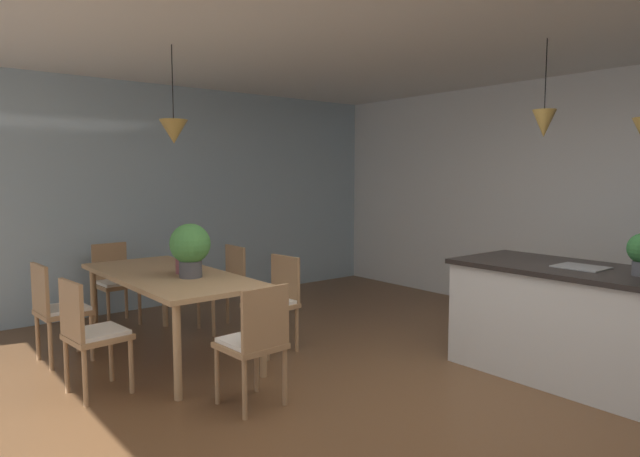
{
  "coord_description": "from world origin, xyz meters",
  "views": [
    {
      "loc": [
        2.41,
        -2.74,
        1.62
      ],
      "look_at": [
        -1.07,
        0.09,
        1.18
      ],
      "focal_mm": 30.95,
      "sensor_mm": 36.0,
      "label": 1
    }
  ],
  "objects_px": {
    "dining_table": "(169,281)",
    "vase_on_dining_table": "(181,260)",
    "potted_plant_on_table": "(190,247)",
    "chair_far_right": "(275,300)",
    "chair_far_left": "(225,284)",
    "kitchen_island": "(582,324)",
    "chair_window_end": "(115,280)",
    "chair_kitchen_end": "(255,341)",
    "chair_near_left": "(57,308)",
    "chair_near_right": "(91,332)"
  },
  "relations": [
    {
      "from": "chair_near_right",
      "to": "chair_far_right",
      "type": "height_order",
      "value": "same"
    },
    {
      "from": "chair_near_left",
      "to": "vase_on_dining_table",
      "type": "height_order",
      "value": "vase_on_dining_table"
    },
    {
      "from": "chair_far_right",
      "to": "potted_plant_on_table",
      "type": "distance_m",
      "value": 0.94
    },
    {
      "from": "chair_near_left",
      "to": "chair_kitchen_end",
      "type": "bearing_deg",
      "value": 23.71
    },
    {
      "from": "chair_window_end",
      "to": "chair_far_right",
      "type": "bearing_deg",
      "value": 23.73
    },
    {
      "from": "dining_table",
      "to": "potted_plant_on_table",
      "type": "xyz_separation_m",
      "value": [
        0.3,
        0.07,
        0.33
      ]
    },
    {
      "from": "chair_kitchen_end",
      "to": "kitchen_island",
      "type": "distance_m",
      "value": 2.55
    },
    {
      "from": "chair_far_left",
      "to": "vase_on_dining_table",
      "type": "distance_m",
      "value": 0.99
    },
    {
      "from": "chair_window_end",
      "to": "vase_on_dining_table",
      "type": "height_order",
      "value": "vase_on_dining_table"
    },
    {
      "from": "chair_near_left",
      "to": "potted_plant_on_table",
      "type": "height_order",
      "value": "potted_plant_on_table"
    },
    {
      "from": "dining_table",
      "to": "vase_on_dining_table",
      "type": "bearing_deg",
      "value": 48.36
    },
    {
      "from": "chair_far_right",
      "to": "potted_plant_on_table",
      "type": "xyz_separation_m",
      "value": [
        -0.16,
        -0.75,
        0.54
      ]
    },
    {
      "from": "dining_table",
      "to": "chair_far_left",
      "type": "bearing_deg",
      "value": 119.6
    },
    {
      "from": "chair_near_left",
      "to": "vase_on_dining_table",
      "type": "bearing_deg",
      "value": 59.22
    },
    {
      "from": "dining_table",
      "to": "vase_on_dining_table",
      "type": "relative_size",
      "value": 8.71
    },
    {
      "from": "chair_far_left",
      "to": "potted_plant_on_table",
      "type": "height_order",
      "value": "potted_plant_on_table"
    },
    {
      "from": "chair_far_right",
      "to": "chair_kitchen_end",
      "type": "bearing_deg",
      "value": -40.79
    },
    {
      "from": "chair_near_right",
      "to": "chair_kitchen_end",
      "type": "bearing_deg",
      "value": 41.26
    },
    {
      "from": "chair_near_right",
      "to": "chair_far_right",
      "type": "xyz_separation_m",
      "value": [
        -0.01,
        1.63,
        0.0
      ]
    },
    {
      "from": "potted_plant_on_table",
      "to": "vase_on_dining_table",
      "type": "xyz_separation_m",
      "value": [
        -0.22,
        0.02,
        -0.15
      ]
    },
    {
      "from": "chair_near_left",
      "to": "chair_far_right",
      "type": "xyz_separation_m",
      "value": [
        0.92,
        1.63,
        0.0
      ]
    },
    {
      "from": "chair_far_left",
      "to": "potted_plant_on_table",
      "type": "distance_m",
      "value": 1.19
    },
    {
      "from": "chair_near_right",
      "to": "vase_on_dining_table",
      "type": "height_order",
      "value": "vase_on_dining_table"
    },
    {
      "from": "chair_window_end",
      "to": "chair_near_left",
      "type": "xyz_separation_m",
      "value": [
        0.94,
        -0.81,
        0.0
      ]
    },
    {
      "from": "chair_near_right",
      "to": "kitchen_island",
      "type": "relative_size",
      "value": 0.44
    },
    {
      "from": "vase_on_dining_table",
      "to": "chair_window_end",
      "type": "bearing_deg",
      "value": -176.61
    },
    {
      "from": "kitchen_island",
      "to": "vase_on_dining_table",
      "type": "relative_size",
      "value": 8.34
    },
    {
      "from": "chair_kitchen_end",
      "to": "potted_plant_on_table",
      "type": "relative_size",
      "value": 1.89
    },
    {
      "from": "chair_kitchen_end",
      "to": "chair_near_left",
      "type": "height_order",
      "value": "same"
    },
    {
      "from": "chair_window_end",
      "to": "chair_kitchen_end",
      "type": "bearing_deg",
      "value": 0.12
    },
    {
      "from": "chair_window_end",
      "to": "chair_near_left",
      "type": "height_order",
      "value": "same"
    },
    {
      "from": "chair_near_right",
      "to": "chair_window_end",
      "type": "distance_m",
      "value": 2.04
    },
    {
      "from": "chair_kitchen_end",
      "to": "chair_window_end",
      "type": "bearing_deg",
      "value": -179.88
    },
    {
      "from": "dining_table",
      "to": "chair_far_right",
      "type": "bearing_deg",
      "value": 60.55
    },
    {
      "from": "chair_far_right",
      "to": "vase_on_dining_table",
      "type": "distance_m",
      "value": 0.92
    },
    {
      "from": "dining_table",
      "to": "chair_near_left",
      "type": "bearing_deg",
      "value": -119.48
    },
    {
      "from": "kitchen_island",
      "to": "potted_plant_on_table",
      "type": "distance_m",
      "value": 3.22
    },
    {
      "from": "chair_kitchen_end",
      "to": "vase_on_dining_table",
      "type": "bearing_deg",
      "value": 176.49
    },
    {
      "from": "chair_window_end",
      "to": "vase_on_dining_table",
      "type": "bearing_deg",
      "value": 3.39
    },
    {
      "from": "vase_on_dining_table",
      "to": "kitchen_island",
      "type": "bearing_deg",
      "value": 40.44
    },
    {
      "from": "chair_kitchen_end",
      "to": "potted_plant_on_table",
      "type": "distance_m",
      "value": 1.23
    },
    {
      "from": "chair_window_end",
      "to": "chair_near_left",
      "type": "bearing_deg",
      "value": -40.79
    },
    {
      "from": "potted_plant_on_table",
      "to": "vase_on_dining_table",
      "type": "relative_size",
      "value": 1.94
    },
    {
      "from": "dining_table",
      "to": "kitchen_island",
      "type": "relative_size",
      "value": 1.04
    },
    {
      "from": "chair_far_right",
      "to": "vase_on_dining_table",
      "type": "xyz_separation_m",
      "value": [
        -0.39,
        -0.73,
        0.39
      ]
    },
    {
      "from": "chair_window_end",
      "to": "chair_near_left",
      "type": "relative_size",
      "value": 1.0
    },
    {
      "from": "chair_near_left",
      "to": "chair_far_right",
      "type": "distance_m",
      "value": 1.87
    },
    {
      "from": "dining_table",
      "to": "kitchen_island",
      "type": "bearing_deg",
      "value": 40.7
    },
    {
      "from": "chair_far_left",
      "to": "kitchen_island",
      "type": "xyz_separation_m",
      "value": [
        3.07,
        1.43,
        -0.01
      ]
    },
    {
      "from": "chair_near_left",
      "to": "vase_on_dining_table",
      "type": "xyz_separation_m",
      "value": [
        0.54,
        0.9,
        0.39
      ]
    }
  ]
}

